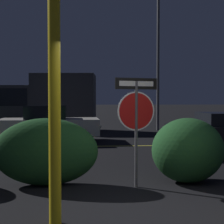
% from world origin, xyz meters
% --- Properties ---
extents(ground_plane, '(260.00, 260.00, 0.00)m').
position_xyz_m(ground_plane, '(0.00, 0.00, 0.00)').
color(ground_plane, black).
extents(road_center_stripe, '(36.25, 0.12, 0.01)m').
position_xyz_m(road_center_stripe, '(0.00, 7.32, 0.00)').
color(road_center_stripe, gold).
rests_on(road_center_stripe, ground_plane).
extents(stop_sign, '(0.85, 0.22, 2.14)m').
position_xyz_m(stop_sign, '(0.05, 1.78, 1.51)').
color(stop_sign, '#4C4C51').
rests_on(stop_sign, ground_plane).
extents(yellow_pole_left, '(0.17, 0.17, 3.42)m').
position_xyz_m(yellow_pole_left, '(-1.35, 0.03, 1.71)').
color(yellow_pole_left, yellow).
rests_on(yellow_pole_left, ground_plane).
extents(hedge_bush_2, '(2.09, 0.85, 1.35)m').
position_xyz_m(hedge_bush_2, '(-1.74, 2.04, 0.68)').
color(hedge_bush_2, '#1E4C23').
rests_on(hedge_bush_2, ground_plane).
extents(hedge_bush_3, '(1.50, 1.19, 1.34)m').
position_xyz_m(hedge_bush_3, '(1.17, 2.04, 0.67)').
color(hedge_bush_3, '#1E4C23').
rests_on(hedge_bush_3, ground_plane).
extents(passing_car_2, '(4.19, 2.12, 1.51)m').
position_xyz_m(passing_car_2, '(-2.49, 8.75, 0.74)').
color(passing_car_2, silver).
rests_on(passing_car_2, ground_plane).
extents(delivery_truck, '(5.65, 2.73, 3.16)m').
position_xyz_m(delivery_truck, '(-3.23, 13.45, 1.68)').
color(delivery_truck, '#2D2D33').
rests_on(delivery_truck, ground_plane).
extents(street_lamp, '(0.48, 0.48, 7.99)m').
position_xyz_m(street_lamp, '(3.13, 13.34, 5.19)').
color(street_lamp, '#4C4C51').
rests_on(street_lamp, ground_plane).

